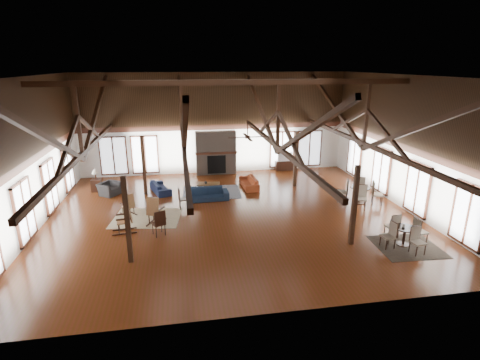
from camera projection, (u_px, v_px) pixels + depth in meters
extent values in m
plane|color=#562312|center=(232.00, 215.00, 16.73)|extent=(16.00, 16.00, 0.00)
cube|color=black|center=(231.00, 76.00, 14.93)|extent=(16.00, 14.00, 0.02)
cube|color=silver|center=(215.00, 124.00, 22.42)|extent=(16.00, 0.02, 6.00)
cube|color=silver|center=(272.00, 211.00, 9.24)|extent=(16.00, 0.02, 6.00)
cube|color=silver|center=(29.00, 157.00, 14.57)|extent=(0.02, 14.00, 6.00)
cube|color=silver|center=(404.00, 143.00, 17.09)|extent=(0.02, 14.00, 6.00)
cube|color=#33190E|center=(231.00, 82.00, 15.01)|extent=(15.60, 0.18, 0.22)
cube|color=#33190E|center=(82.00, 154.00, 14.87)|extent=(0.16, 13.70, 0.18)
cube|color=#33190E|center=(78.00, 120.00, 14.47)|extent=(0.14, 0.14, 2.70)
cube|color=#33190E|center=(96.00, 112.00, 17.80)|extent=(0.15, 7.07, 3.12)
cube|color=#33190E|center=(50.00, 141.00, 11.21)|extent=(0.15, 7.07, 3.12)
cube|color=#33190E|center=(184.00, 150.00, 15.50)|extent=(0.16, 13.70, 0.18)
cube|color=#33190E|center=(182.00, 117.00, 15.10)|extent=(0.14, 0.14, 2.70)
cube|color=#33190E|center=(181.00, 110.00, 18.43)|extent=(0.15, 7.07, 3.12)
cube|color=#33190E|center=(185.00, 136.00, 11.84)|extent=(0.15, 7.07, 3.12)
cube|color=#33190E|center=(277.00, 147.00, 16.13)|extent=(0.16, 13.70, 0.18)
cube|color=#33190E|center=(278.00, 115.00, 15.73)|extent=(0.14, 0.14, 2.70)
cube|color=#33190E|center=(260.00, 109.00, 19.06)|extent=(0.15, 7.07, 3.12)
cube|color=#33190E|center=(306.00, 133.00, 12.47)|extent=(0.15, 7.07, 3.12)
cube|color=#33190E|center=(364.00, 143.00, 16.76)|extent=(0.16, 13.70, 0.18)
cube|color=#33190E|center=(367.00, 113.00, 16.36)|extent=(0.14, 0.14, 2.70)
cube|color=#33190E|center=(334.00, 107.00, 19.69)|extent=(0.15, 7.07, 3.12)
cube|color=#33190E|center=(415.00, 129.00, 13.10)|extent=(0.15, 7.07, 3.12)
cube|color=#33190E|center=(127.00, 220.00, 12.35)|extent=(0.16, 0.16, 3.05)
cube|color=#33190E|center=(354.00, 206.00, 13.61)|extent=(0.16, 0.16, 3.05)
cube|color=#33190E|center=(144.00, 166.00, 18.94)|extent=(0.16, 0.16, 3.05)
cube|color=#33190E|center=(296.00, 159.00, 20.20)|extent=(0.16, 0.16, 3.05)
cube|color=#65584D|center=(216.00, 153.00, 22.63)|extent=(2.40, 0.62, 2.60)
cube|color=black|center=(217.00, 164.00, 22.52)|extent=(1.10, 0.06, 1.10)
cube|color=#381A10|center=(216.00, 153.00, 22.35)|extent=(2.50, 0.20, 0.12)
cylinder|color=black|center=(248.00, 128.00, 14.65)|extent=(0.04, 0.04, 0.70)
cylinder|color=black|center=(248.00, 137.00, 14.76)|extent=(0.20, 0.20, 0.10)
cube|color=black|center=(259.00, 137.00, 14.83)|extent=(0.70, 0.12, 0.02)
cube|color=black|center=(245.00, 135.00, 15.18)|extent=(0.12, 0.70, 0.02)
cube|color=black|center=(236.00, 137.00, 14.69)|extent=(0.70, 0.12, 0.02)
cube|color=black|center=(250.00, 139.00, 14.34)|extent=(0.12, 0.70, 0.02)
imported|color=#142238|center=(207.00, 194.00, 18.49)|extent=(2.10, 0.88, 0.60)
imported|color=#141C39|center=(160.00, 187.00, 19.59)|extent=(1.93, 1.22, 0.53)
imported|color=#953C1C|center=(249.00, 182.00, 20.38)|extent=(1.92, 0.82, 0.55)
cube|color=brown|center=(208.00, 184.00, 19.69)|extent=(1.23, 0.76, 0.06)
cube|color=brown|center=(200.00, 189.00, 19.50)|extent=(0.06, 0.06, 0.38)
cube|color=brown|center=(199.00, 187.00, 19.86)|extent=(0.06, 0.06, 0.38)
cube|color=brown|center=(218.00, 188.00, 19.65)|extent=(0.06, 0.06, 0.38)
cube|color=brown|center=(217.00, 186.00, 20.01)|extent=(0.06, 0.06, 0.38)
imported|color=#B2B2B2|center=(206.00, 182.00, 19.60)|extent=(0.18, 0.18, 0.17)
imported|color=#252527|center=(109.00, 189.00, 19.22)|extent=(1.27, 1.30, 0.64)
cube|color=black|center=(97.00, 185.00, 19.75)|extent=(0.49, 0.49, 0.65)
cylinder|color=black|center=(95.00, 176.00, 19.60)|extent=(0.08, 0.08, 0.39)
cone|color=beige|center=(95.00, 171.00, 19.52)|extent=(0.35, 0.35, 0.28)
cube|color=brown|center=(128.00, 207.00, 16.66)|extent=(0.60, 0.60, 0.05)
cube|color=brown|center=(130.00, 201.00, 16.45)|extent=(0.44, 0.40, 0.63)
cube|color=black|center=(125.00, 215.00, 16.64)|extent=(0.52, 0.62, 0.05)
cube|color=black|center=(132.00, 213.00, 16.90)|extent=(0.52, 0.62, 0.05)
cube|color=brown|center=(156.00, 213.00, 15.76)|extent=(0.69, 0.68, 0.06)
cube|color=brown|center=(153.00, 207.00, 15.42)|extent=(0.57, 0.40, 0.77)
cube|color=black|center=(152.00, 222.00, 15.94)|extent=(0.42, 0.89, 0.06)
cube|color=black|center=(161.00, 223.00, 15.84)|extent=(0.42, 0.89, 0.06)
cube|color=brown|center=(124.00, 221.00, 14.90)|extent=(0.57, 0.59, 0.06)
cube|color=brown|center=(129.00, 212.00, 14.86)|extent=(0.27, 0.55, 0.77)
cube|color=black|center=(125.00, 234.00, 14.83)|extent=(0.94, 0.17, 0.06)
cube|color=black|center=(125.00, 229.00, 15.24)|extent=(0.94, 0.17, 0.06)
cube|color=black|center=(183.00, 199.00, 17.36)|extent=(0.47, 0.47, 0.05)
cube|color=black|center=(179.00, 194.00, 17.22)|extent=(0.09, 0.43, 0.55)
cylinder|color=black|center=(184.00, 204.00, 17.42)|extent=(0.03, 0.03, 0.45)
cube|color=black|center=(159.00, 224.00, 14.65)|extent=(0.59, 0.59, 0.05)
cube|color=black|center=(160.00, 218.00, 14.41)|extent=(0.43, 0.22, 0.59)
cylinder|color=black|center=(159.00, 229.00, 14.73)|extent=(0.04, 0.04, 0.48)
cylinder|color=black|center=(405.00, 228.00, 13.78)|extent=(0.81, 0.81, 0.04)
cylinder|color=black|center=(404.00, 236.00, 13.88)|extent=(0.10, 0.10, 0.67)
cylinder|color=black|center=(403.00, 244.00, 13.98)|extent=(0.49, 0.49, 0.04)
cylinder|color=black|center=(360.00, 188.00, 17.93)|extent=(0.93, 0.93, 0.04)
cylinder|color=black|center=(360.00, 195.00, 18.05)|extent=(0.10, 0.10, 0.77)
cylinder|color=black|center=(359.00, 202.00, 18.16)|extent=(0.56, 0.56, 0.04)
imported|color=#B2B2B2|center=(404.00, 226.00, 13.79)|extent=(0.16, 0.16, 0.10)
imported|color=#B2B2B2|center=(361.00, 186.00, 18.02)|extent=(0.13, 0.13, 0.09)
cube|color=black|center=(284.00, 165.00, 23.68)|extent=(1.18, 0.44, 0.59)
imported|color=#B2B2B2|center=(284.00, 157.00, 23.50)|extent=(0.97, 0.23, 0.55)
cube|color=#C2B086|center=(147.00, 218.00, 16.39)|extent=(3.15, 2.63, 0.01)
cube|color=#1A2549|center=(212.00, 192.00, 19.65)|extent=(3.10, 2.40, 0.01)
cube|color=black|center=(407.00, 247.00, 13.83)|extent=(2.35, 2.15, 0.01)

